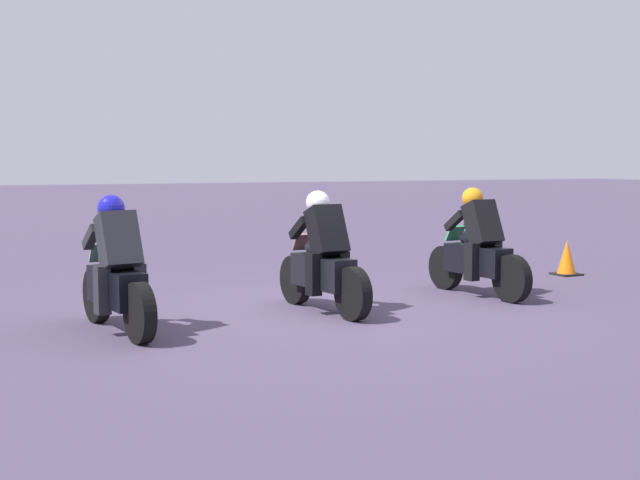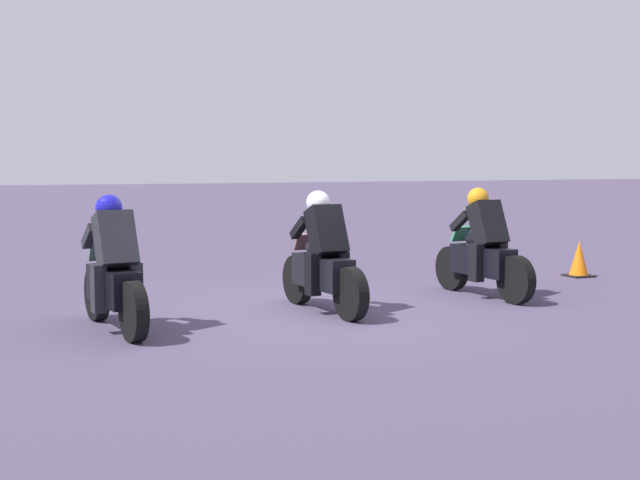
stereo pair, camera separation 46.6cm
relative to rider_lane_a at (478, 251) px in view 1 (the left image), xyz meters
The scene contains 5 objects.
ground_plane 2.68m from the rider_lane_a, 94.95° to the left, with size 120.00×120.00×0.00m, color #473D55.
rider_lane_a is the anchor object (origin of this frame).
rider_lane_b 2.52m from the rider_lane_a, 96.06° to the left, with size 2.04×0.56×1.51m.
rider_lane_c 5.13m from the rider_lane_a, 95.40° to the left, with size 2.04×0.58×1.51m.
traffic_cone 2.87m from the rider_lane_a, 65.86° to the right, with size 0.40×0.40×0.59m.
Camera 1 is at (-9.63, 4.40, 1.88)m, focal length 48.18 mm.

